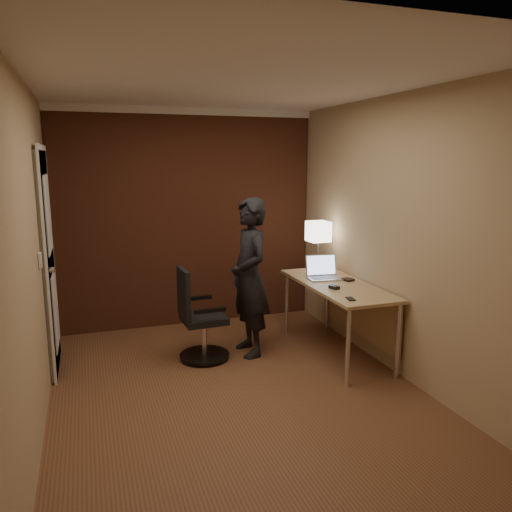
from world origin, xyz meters
name	(u,v)px	position (x,y,z in m)	size (l,w,h in m)	color
room	(170,213)	(-0.27, 1.54, 1.37)	(4.00, 4.00, 4.00)	brown
desk	(343,295)	(1.25, 0.50, 0.60)	(0.60, 1.50, 0.73)	tan
desk_lamp	(318,232)	(1.28, 1.16, 1.15)	(0.22, 0.22, 0.54)	silver
laptop	(323,272)	(1.15, 0.77, 0.79)	(0.36, 0.29, 0.23)	silver
mouse	(334,287)	(1.06, 0.33, 0.75)	(0.06, 0.10, 0.03)	black
phone	(350,299)	(1.02, -0.04, 0.73)	(0.06, 0.12, 0.01)	black
wallet	(348,279)	(1.34, 0.58, 0.74)	(0.09, 0.11, 0.02)	black
office_chair	(198,321)	(-0.16, 0.80, 0.40)	(0.49, 0.51, 0.90)	black
person	(250,277)	(0.37, 0.81, 0.79)	(0.57, 0.38, 1.57)	black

